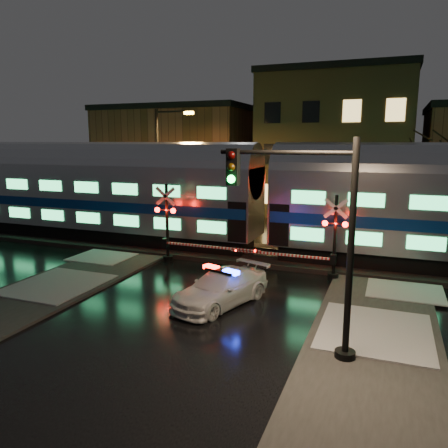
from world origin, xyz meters
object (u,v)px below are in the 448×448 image
Objects in this scene: traffic_light at (314,245)px; streetlight at (161,162)px; police_car at (221,288)px; crossing_signal_right at (326,245)px; crossing_signal_left at (173,231)px.

traffic_light is 19.10m from streetlight.
traffic_light is (3.95, -2.90, 2.70)m from police_car.
streetlight is at bearing 146.27° from police_car.
streetlight is (-12.05, 6.70, 3.19)m from crossing_signal_right.
crossing_signal_right is 7.73m from traffic_light.
crossing_signal_right is 0.66× the size of streetlight.
police_car is at bearing 150.98° from traffic_light.
police_car is 5.59m from traffic_light.
police_car is 0.89× the size of crossing_signal_right.
crossing_signal_left is at bearing 152.70° from police_car.
streetlight reaches higher than crossing_signal_left.
streetlight is (-8.76, 11.30, 4.13)m from police_car.
crossing_signal_left is at bearing -57.39° from streetlight.
crossing_signal_right is at bearing -29.08° from streetlight.
traffic_light is at bearing -17.78° from police_car.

